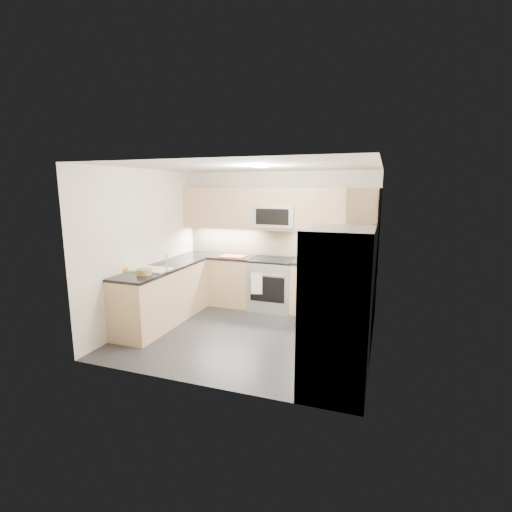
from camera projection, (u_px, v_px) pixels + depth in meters
name	position (u px, v px, depth m)	size (l,w,h in m)	color
floor	(248.00, 333.00, 5.68)	(3.60, 3.20, 0.00)	#27272C
ceiling	(248.00, 166.00, 5.23)	(3.60, 3.20, 0.02)	beige
wall_back	(278.00, 239.00, 6.94)	(3.60, 0.02, 2.50)	beige
wall_front	(196.00, 278.00, 3.97)	(3.60, 0.02, 2.50)	beige
wall_left	(145.00, 247.00, 6.04)	(0.02, 3.20, 2.50)	beige
wall_right	(376.00, 261.00, 4.87)	(0.02, 3.20, 2.50)	beige
base_cab_back_left	(219.00, 280.00, 7.16)	(1.42, 0.60, 0.90)	tan
base_cab_back_right	(333.00, 290.00, 6.45)	(1.42, 0.60, 0.90)	tan
base_cab_right	(351.00, 313.00, 5.25)	(0.60, 1.70, 0.90)	tan
base_cab_peninsula	(163.00, 296.00, 6.09)	(0.60, 2.00, 0.90)	tan
countertop_back_left	(219.00, 256.00, 7.08)	(1.42, 0.63, 0.04)	black
countertop_back_right	(334.00, 263.00, 6.37)	(1.42, 0.63, 0.04)	black
countertop_right	(353.00, 281.00, 5.17)	(0.63, 1.70, 0.04)	black
countertop_peninsula	(162.00, 268.00, 6.00)	(0.63, 2.00, 0.04)	black
upper_cab_back	(276.00, 209.00, 6.67)	(3.60, 0.35, 0.75)	tan
upper_cab_right	(366.00, 216.00, 5.08)	(0.35, 1.95, 0.75)	tan
backsplash_back	(278.00, 242.00, 6.95)	(3.60, 0.01, 0.51)	tan
backsplash_right	(376.00, 259.00, 5.30)	(0.01, 2.30, 0.51)	tan
gas_range	(273.00, 285.00, 6.78)	(0.76, 0.65, 0.91)	#A3A6AB
range_cooktop	(273.00, 260.00, 6.70)	(0.76, 0.65, 0.03)	black
oven_door_glass	(267.00, 289.00, 6.48)	(0.62, 0.02, 0.45)	black
oven_handle	(267.00, 275.00, 6.41)	(0.02, 0.02, 0.60)	#B2B5BA
microwave	(275.00, 216.00, 6.67)	(0.76, 0.40, 0.40)	#ADAFB6
microwave_door	(272.00, 217.00, 6.48)	(0.60, 0.01, 0.28)	black
refrigerator	(337.00, 311.00, 3.98)	(0.70, 0.90, 1.80)	#95969C
fridge_handle_left	(300.00, 308.00, 3.93)	(0.02, 0.02, 1.20)	#B2B5BA
fridge_handle_right	(307.00, 298.00, 4.26)	(0.02, 0.02, 1.20)	#B2B5BA
sink_basin	(153.00, 274.00, 5.78)	(0.52, 0.38, 0.16)	white
faucet	(167.00, 262.00, 5.66)	(0.03, 0.03, 0.28)	silver
utensil_bowl	(341.00, 258.00, 6.28)	(0.31, 0.31, 0.18)	#50A346
cutting_board	(233.00, 256.00, 6.90)	(0.45, 0.31, 0.01)	red
fruit_basket	(144.00, 272.00, 5.47)	(0.23, 0.23, 0.08)	#9C7949
fruit_apple	(126.00, 270.00, 5.23)	(0.07, 0.07, 0.07)	#AA1C13
fruit_pear	(129.00, 271.00, 5.19)	(0.06, 0.06, 0.06)	#72C353
dish_towel_check	(256.00, 284.00, 6.48)	(0.20, 0.02, 0.38)	white
fruit_orange	(125.00, 271.00, 5.20)	(0.06, 0.06, 0.06)	orange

